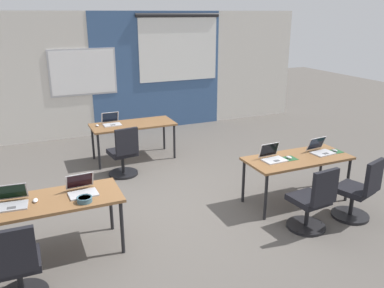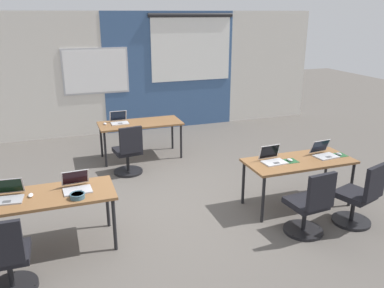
% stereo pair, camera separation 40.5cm
% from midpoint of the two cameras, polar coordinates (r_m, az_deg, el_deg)
% --- Properties ---
extents(ground_plane, '(24.00, 24.00, 0.00)m').
position_cam_midpoint_polar(ground_plane, '(6.06, -4.49, -8.83)').
color(ground_plane, '#56514C').
extents(back_wall_assembly, '(10.00, 0.27, 2.80)m').
position_cam_midpoint_polar(back_wall_assembly, '(9.56, -12.95, 9.84)').
color(back_wall_assembly, silver).
rests_on(back_wall_assembly, ground).
extents(desk_near_left, '(1.60, 0.70, 0.72)m').
position_cam_midpoint_polar(desk_near_left, '(4.97, -21.84, -8.10)').
color(desk_near_left, brown).
rests_on(desk_near_left, ground).
extents(desk_near_right, '(1.60, 0.70, 0.72)m').
position_cam_midpoint_polar(desk_near_right, '(6.06, 13.12, -2.42)').
color(desk_near_right, brown).
rests_on(desk_near_right, ground).
extents(desk_far_center, '(1.60, 0.70, 0.72)m').
position_cam_midpoint_polar(desk_far_center, '(7.79, -9.98, 2.47)').
color(desk_far_center, brown).
rests_on(desk_far_center, ground).
extents(laptop_near_right_end, '(0.36, 0.34, 0.22)m').
position_cam_midpoint_polar(laptop_near_right_end, '(6.31, 16.31, -0.80)').
color(laptop_near_right_end, '#B7B7BC').
rests_on(laptop_near_right_end, desk_near_right).
extents(mousepad_near_right_end, '(0.22, 0.19, 0.00)m').
position_cam_midpoint_polar(mousepad_near_right_end, '(6.44, 18.17, -1.06)').
color(mousepad_near_right_end, '#23512D').
rests_on(mousepad_near_right_end, desk_near_right).
extents(mouse_near_right_end, '(0.07, 0.11, 0.03)m').
position_cam_midpoint_polar(mouse_near_right_end, '(6.43, 18.19, -0.90)').
color(mouse_near_right_end, '#B2B2B7').
rests_on(mouse_near_right_end, mousepad_near_right_end).
extents(chair_near_right_end, '(0.55, 0.60, 0.92)m').
position_cam_midpoint_polar(chair_near_right_end, '(5.90, 20.98, -6.80)').
color(chair_near_right_end, black).
rests_on(chair_near_right_end, ground).
extents(laptop_far_left, '(0.33, 0.31, 0.23)m').
position_cam_midpoint_polar(laptop_far_left, '(7.79, -12.99, 3.09)').
color(laptop_far_left, silver).
rests_on(laptop_far_left, desk_far_center).
extents(mouse_far_left, '(0.07, 0.11, 0.03)m').
position_cam_midpoint_polar(mouse_far_left, '(7.73, -14.96, 2.58)').
color(mouse_far_left, silver).
rests_on(mouse_far_left, desk_far_center).
extents(chair_far_left, '(0.52, 0.56, 0.92)m').
position_cam_midpoint_polar(chair_far_left, '(7.07, -11.41, -1.71)').
color(chair_far_left, black).
rests_on(chair_far_left, ground).
extents(laptop_near_left_end, '(0.36, 0.34, 0.22)m').
position_cam_midpoint_polar(laptop_near_left_end, '(4.98, -26.67, -7.40)').
color(laptop_near_left_end, '#9E9EA3').
rests_on(laptop_near_left_end, desk_near_left).
extents(mouse_near_left_end, '(0.07, 0.11, 0.03)m').
position_cam_midpoint_polar(mouse_near_left_end, '(4.96, -23.84, -7.47)').
color(mouse_near_left_end, silver).
rests_on(mouse_near_left_end, desk_near_left).
extents(chair_near_left_end, '(0.52, 0.54, 0.92)m').
position_cam_midpoint_polar(chair_near_left_end, '(4.48, -26.28, -16.02)').
color(chair_near_left_end, black).
rests_on(chair_near_left_end, ground).
extents(laptop_near_left_inner, '(0.35, 0.34, 0.22)m').
position_cam_midpoint_polar(laptop_near_left_inner, '(4.97, -17.83, -6.26)').
color(laptop_near_left_inner, '#B7B7BC').
rests_on(laptop_near_left_inner, desk_near_left).
extents(laptop_near_right_inner, '(0.35, 0.31, 0.23)m').
position_cam_midpoint_polar(laptop_near_right_inner, '(5.85, 9.59, -1.82)').
color(laptop_near_right_inner, silver).
rests_on(laptop_near_right_inner, desk_near_right).
extents(mousepad_near_right_inner, '(0.22, 0.19, 0.00)m').
position_cam_midpoint_polar(mousepad_near_right_inner, '(5.95, 11.90, -2.09)').
color(mousepad_near_right_inner, '#23512D').
rests_on(mousepad_near_right_inner, desk_near_right).
extents(mouse_near_right_inner, '(0.07, 0.11, 0.03)m').
position_cam_midpoint_polar(mouse_near_right_inner, '(5.95, 11.91, -1.92)').
color(mouse_near_right_inner, silver).
rests_on(mouse_near_right_inner, mousepad_near_right_inner).
extents(chair_near_right_inner, '(0.52, 0.56, 0.92)m').
position_cam_midpoint_polar(chair_near_right_inner, '(5.42, 14.86, -8.44)').
color(chair_near_right_inner, black).
rests_on(chair_near_right_inner, ground).
extents(snack_bowl, '(0.18, 0.18, 0.06)m').
position_cam_midpoint_polar(snack_bowl, '(4.75, -17.61, -7.60)').
color(snack_bowl, '#3D6070').
rests_on(snack_bowl, desk_near_left).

